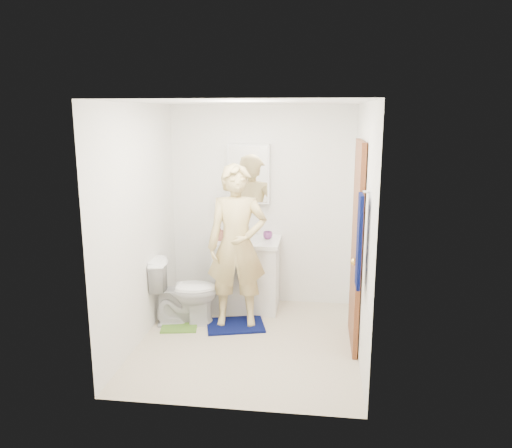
{
  "coord_description": "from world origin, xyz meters",
  "views": [
    {
      "loc": [
        0.69,
        -4.69,
        2.3
      ],
      "look_at": [
        0.05,
        0.25,
        1.19
      ],
      "focal_mm": 35.0,
      "sensor_mm": 36.0,
      "label": 1
    }
  ],
  "objects": [
    {
      "name": "toilet",
      "position": [
        -0.77,
        0.4,
        0.37
      ],
      "size": [
        0.8,
        0.55,
        0.74
      ],
      "primitive_type": "imported",
      "rotation": [
        0.0,
        0.0,
        1.76
      ],
      "color": "white",
      "rests_on": "floor"
    },
    {
      "name": "soap_dispenser",
      "position": [
        -0.45,
        0.85,
        0.94
      ],
      "size": [
        0.1,
        0.1,
        0.17
      ],
      "primitive_type": "imported",
      "rotation": [
        0.0,
        0.0,
        -0.34
      ],
      "color": "#B06352",
      "rests_on": "countertop"
    },
    {
      "name": "mirror_panel",
      "position": [
        -0.15,
        1.08,
        1.6
      ],
      "size": [
        0.46,
        0.01,
        0.66
      ],
      "primitive_type": "cube",
      "color": "white",
      "rests_on": "wall_back"
    },
    {
      "name": "wall_back",
      "position": [
        0.0,
        1.21,
        1.2
      ],
      "size": [
        2.2,
        0.02,
        2.4
      ],
      "primitive_type": "cube",
      "color": "white",
      "rests_on": "ground"
    },
    {
      "name": "door",
      "position": [
        1.07,
        0.15,
        1.02
      ],
      "size": [
        0.05,
        0.8,
        2.05
      ],
      "primitive_type": "cube",
      "color": "brown",
      "rests_on": "ground"
    },
    {
      "name": "wall_left",
      "position": [
        -1.11,
        0.0,
        1.2
      ],
      "size": [
        0.02,
        2.4,
        2.4
      ],
      "primitive_type": "cube",
      "color": "white",
      "rests_on": "ground"
    },
    {
      "name": "door_knob",
      "position": [
        1.03,
        -0.17,
        0.95
      ],
      "size": [
        0.07,
        0.07,
        0.07
      ],
      "primitive_type": "sphere",
      "color": "gold",
      "rests_on": "door"
    },
    {
      "name": "ceiling",
      "position": [
        0.0,
        0.0,
        2.41
      ],
      "size": [
        2.2,
        2.4,
        0.02
      ],
      "primitive_type": "cube",
      "color": "white",
      "rests_on": "ground"
    },
    {
      "name": "toothbrush_cup",
      "position": [
        0.1,
        0.98,
        0.89
      ],
      "size": [
        0.12,
        0.12,
        0.09
      ],
      "primitive_type": "imported",
      "rotation": [
        0.0,
        0.0,
        -0.08
      ],
      "color": "#833C84",
      "rests_on": "countertop"
    },
    {
      "name": "bath_mat",
      "position": [
        -0.19,
        0.36,
        0.01
      ],
      "size": [
        0.71,
        0.59,
        0.02
      ],
      "primitive_type": "cube",
      "rotation": [
        0.0,
        0.0,
        0.26
      ],
      "color": "#070E45",
      "rests_on": "floor"
    },
    {
      "name": "wall_right",
      "position": [
        1.11,
        0.0,
        1.2
      ],
      "size": [
        0.02,
        2.4,
        2.4
      ],
      "primitive_type": "cube",
      "color": "white",
      "rests_on": "ground"
    },
    {
      "name": "floor",
      "position": [
        0.0,
        0.0,
        -0.01
      ],
      "size": [
        2.2,
        2.4,
        0.02
      ],
      "primitive_type": "cube",
      "color": "beige",
      "rests_on": "ground"
    },
    {
      "name": "green_rug",
      "position": [
        -0.8,
        0.26,
        0.01
      ],
      "size": [
        0.44,
        0.39,
        0.02
      ],
      "primitive_type": "cube",
      "rotation": [
        0.0,
        0.0,
        0.18
      ],
      "color": "#598C2E",
      "rests_on": "floor"
    },
    {
      "name": "sink_basin",
      "position": [
        -0.15,
        0.91,
        0.84
      ],
      "size": [
        0.4,
        0.4,
        0.03
      ],
      "primitive_type": "cylinder",
      "color": "white",
      "rests_on": "countertop"
    },
    {
      "name": "towel",
      "position": [
        1.03,
        -0.57,
        1.25
      ],
      "size": [
        0.03,
        0.24,
        0.8
      ],
      "primitive_type": "cube",
      "color": "#070E45",
      "rests_on": "wall_right"
    },
    {
      "name": "towel_hook",
      "position": [
        1.07,
        -0.57,
        1.67
      ],
      "size": [
        0.06,
        0.02,
        0.02
      ],
      "primitive_type": "cylinder",
      "rotation": [
        0.0,
        1.57,
        0.0
      ],
      "color": "silver",
      "rests_on": "wall_right"
    },
    {
      "name": "faucet",
      "position": [
        -0.15,
        1.09,
        0.91
      ],
      "size": [
        0.03,
        0.03,
        0.12
      ],
      "primitive_type": "cylinder",
      "color": "silver",
      "rests_on": "countertop"
    },
    {
      "name": "vanity_cabinet",
      "position": [
        -0.15,
        0.91,
        0.4
      ],
      "size": [
        0.75,
        0.55,
        0.8
      ],
      "primitive_type": "cube",
      "color": "white",
      "rests_on": "floor"
    },
    {
      "name": "wall_front",
      "position": [
        0.0,
        -1.21,
        1.2
      ],
      "size": [
        2.2,
        0.02,
        2.4
      ],
      "primitive_type": "cube",
      "color": "white",
      "rests_on": "ground"
    },
    {
      "name": "medicine_cabinet",
      "position": [
        -0.15,
        1.14,
        1.6
      ],
      "size": [
        0.5,
        0.12,
        0.7
      ],
      "primitive_type": "cube",
      "color": "white",
      "rests_on": "wall_back"
    },
    {
      "name": "man",
      "position": [
        -0.18,
        0.42,
        0.9
      ],
      "size": [
        0.69,
        0.5,
        1.76
      ],
      "primitive_type": "imported",
      "rotation": [
        0.0,
        0.0,
        0.13
      ],
      "color": "#D4BB77",
      "rests_on": "bath_mat"
    },
    {
      "name": "countertop",
      "position": [
        -0.15,
        0.91,
        0.83
      ],
      "size": [
        0.79,
        0.59,
        0.05
      ],
      "primitive_type": "cube",
      "color": "white",
      "rests_on": "vanity_cabinet"
    }
  ]
}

